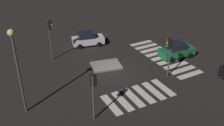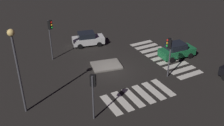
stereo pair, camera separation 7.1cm
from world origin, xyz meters
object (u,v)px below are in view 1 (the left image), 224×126
at_px(traffic_light_west, 50,31).
at_px(traffic_light_east, 169,48).
at_px(car_green, 176,50).
at_px(street_lamp, 16,58).
at_px(traffic_island, 106,65).
at_px(traffic_light_south, 93,86).
at_px(car_white, 88,39).

xyz_separation_m(traffic_light_west, traffic_light_east, (9.18, -9.22, -0.39)).
height_order(car_green, street_lamp, street_lamp).
xyz_separation_m(traffic_island, traffic_light_east, (4.48, -4.91, 3.14)).
relative_size(car_green, traffic_light_south, 1.07).
height_order(car_green, traffic_light_east, traffic_light_east).
bearing_deg(traffic_light_south, traffic_island, 5.47).
bearing_deg(car_white, traffic_light_east, -57.34).
xyz_separation_m(car_white, street_lamp, (-10.12, -9.89, 4.23)).
xyz_separation_m(traffic_light_east, traffic_light_south, (-9.34, -2.36, -0.14)).
height_order(traffic_island, car_green, car_green).
relative_size(traffic_light_south, street_lamp, 0.55).
bearing_deg(traffic_island, car_white, 85.57).
bearing_deg(traffic_island, traffic_light_south, -123.74).
bearing_deg(car_green, car_white, 138.22).
distance_m(traffic_light_east, street_lamp, 14.29).
relative_size(traffic_island, car_white, 0.84).
relative_size(traffic_island, traffic_light_south, 0.89).
height_order(car_green, traffic_light_south, traffic_light_south).
bearing_deg(street_lamp, traffic_light_west, 58.45).
bearing_deg(traffic_light_south, traffic_light_east, -36.59).
xyz_separation_m(car_white, traffic_light_west, (-5.17, -1.83, 2.74)).
bearing_deg(traffic_light_east, car_white, -31.01).
bearing_deg(car_green, traffic_island, 170.87).
bearing_deg(traffic_light_east, traffic_light_west, -6.09).
xyz_separation_m(traffic_light_south, street_lamp, (-4.79, 3.52, 2.02)).
distance_m(car_white, car_green, 11.26).
bearing_deg(traffic_island, street_lamp, -158.76).
height_order(traffic_light_west, street_lamp, street_lamp).
xyz_separation_m(car_white, traffic_light_east, (4.01, -11.05, 2.36)).
bearing_deg(traffic_light_west, car_white, 69.37).
distance_m(car_green, traffic_light_south, 14.29).
height_order(traffic_island, street_lamp, street_lamp).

